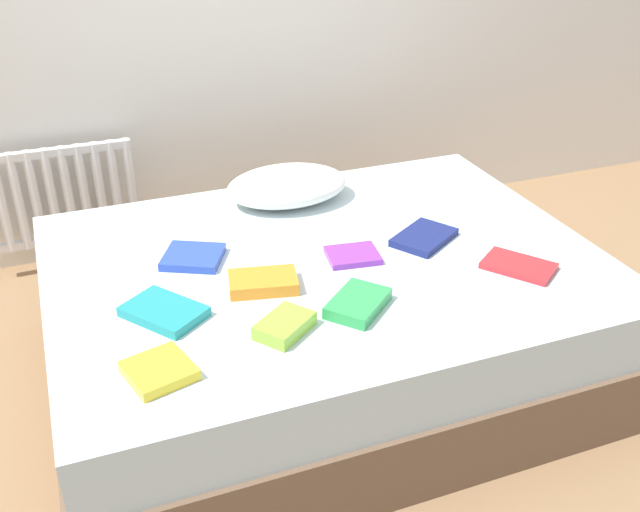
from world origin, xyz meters
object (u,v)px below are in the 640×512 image
Objects in this scene: textbook_yellow at (159,371)px; textbook_teal at (164,312)px; textbook_blue at (193,257)px; textbook_navy at (424,237)px; bed at (325,315)px; radiator at (60,196)px; textbook_purple at (353,255)px; pillow at (287,185)px; textbook_lime at (285,326)px; textbook_green at (358,303)px; textbook_orange at (263,282)px; textbook_red at (519,266)px.

textbook_teal is at bearing 61.82° from textbook_yellow.
textbook_blue is 0.86m from textbook_navy.
textbook_blue reaches higher than bed.
radiator reaches higher than textbook_navy.
bed is 0.28m from textbook_purple.
pillow reaches higher than textbook_lime.
bed is at bearing 163.76° from textbook_purple.
textbook_green is 1.07× the size of textbook_blue.
radiator is at bearing 103.79° from textbook_navy.
pillow is 2.06× the size of textbook_teal.
textbook_orange is (-0.25, 0.23, 0.00)m from textbook_green.
textbook_navy is at bearing -43.87° from radiator.
textbook_yellow reaches higher than textbook_blue.
textbook_teal is 0.72m from textbook_purple.
pillow reaches higher than bed.
textbook_lime is 0.97× the size of textbook_purple.
textbook_green is 0.26m from textbook_lime.
textbook_red reaches higher than bed.
radiator is 3.46× the size of textbook_blue.
textbook_green is at bearing -22.57° from textbook_blue.
radiator is 2.82× the size of textbook_teal.
radiator is 1.77m from textbook_green.
textbook_lime is at bearing 176.73° from textbook_navy.
textbook_green is 0.62m from textbook_teal.
textbook_navy is at bearing -55.28° from pillow.
bed is at bearing 17.15° from textbook_lime.
textbook_navy is 0.68m from textbook_orange.
textbook_green is 0.66m from textbook_blue.
bed is at bearing 44.81° from textbook_green.
pillow is 2.37× the size of textbook_green.
textbook_orange is at bearing -29.32° from textbook_blue.
textbook_purple is at bearing -52.43° from radiator.
textbook_green is at bearing -31.12° from textbook_orange.
radiator reaches higher than textbook_green.
pillow is 0.56m from textbook_purple.
bed is 0.69m from textbook_teal.
textbook_red is (0.90, 0.07, -0.01)m from textbook_lime.
textbook_purple is at bearing -83.84° from pillow.
textbook_lime is 0.40m from textbook_teal.
textbook_red is at bearing -0.64° from textbook_orange.
bed is 11.41× the size of textbook_yellow.
radiator is at bearing 138.48° from textbook_blue.
textbook_lime is (-0.26, -0.04, 0.00)m from textbook_green.
textbook_orange is at bearing -159.62° from textbook_purple.
textbook_blue is at bearing 168.59° from textbook_purple.
textbook_blue reaches higher than textbook_navy.
textbook_lime reaches higher than textbook_teal.
bed is at bearing 36.18° from textbook_orange.
textbook_yellow is (-1.08, -0.46, 0.00)m from textbook_navy.
textbook_yellow reaches higher than bed.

